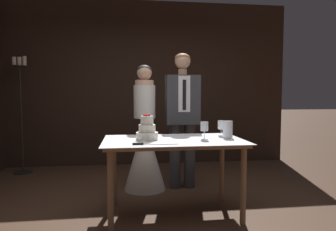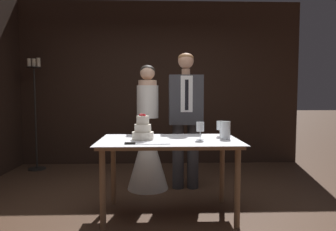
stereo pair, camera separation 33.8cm
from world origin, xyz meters
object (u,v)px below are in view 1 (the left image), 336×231
Objects in this scene: wine_glass_near at (221,126)px; wine_glass_middle at (204,127)px; cake_table at (173,148)px; tiered_cake at (147,130)px; cake_knife at (146,144)px; bride at (145,145)px; groom at (182,113)px; candle_stand at (21,113)px; hurricane_candle at (228,130)px.

wine_glass_middle is at bearing -137.77° from wine_glass_near.
wine_glass_near is (0.56, 0.18, 0.20)m from cake_table.
wine_glass_near is at bearing 11.36° from tiered_cake.
tiered_cake is 0.62× the size of cake_knife.
wine_glass_near is 1.10m from bride.
bride is at bearing 179.94° from groom.
cake_table is at bearing -162.32° from wine_glass_near.
tiered_cake reaches higher than cake_table.
wine_glass_middle is at bearing -5.82° from tiered_cake.
groom reaches higher than cake_knife.
groom is (0.52, 0.85, 0.12)m from tiered_cake.
wine_glass_near is 0.34m from wine_glass_middle.
wine_glass_middle is 1.12m from bride.
candle_stand is at bearing 137.75° from cake_table.
tiered_cake is at bearing -121.38° from groom.
tiered_cake is at bearing -179.06° from hurricane_candle.
candle_stand is (-1.86, 1.92, 0.08)m from tiered_cake.
groom is at bearing 111.76° from hurricane_candle.
bride is (-0.81, 0.68, -0.31)m from wine_glass_near.
cake_knife is at bearing -135.38° from cake_table.
groom is at bearing -24.21° from candle_stand.
candle_stand reaches higher than tiered_cake.
candle_stand is (-2.38, 1.07, -0.05)m from groom.
bride is at bearing 88.60° from tiered_cake.
bride is at bearing 88.72° from cake_knife.
cake_table is 0.95m from groom.
groom is 2.61m from candle_stand.
tiered_cake is 0.32m from cake_knife.
candle_stand reaches higher than wine_glass_near.
wine_glass_middle is at bearing -164.89° from hurricane_candle.
wine_glass_near is (0.83, 0.17, 0.02)m from tiered_cake.
cake_table is 7.77× the size of wine_glass_middle.
bride is 0.88× the size of candle_stand.
tiered_cake reaches higher than hurricane_candle.
cake_knife is at bearing -151.24° from wine_glass_near.
cake_table is 0.38m from wine_glass_middle.
wine_glass_near is 0.76m from groom.
groom is (0.25, 0.86, 0.30)m from cake_table.
candle_stand is at bearing 134.05° from tiered_cake.
wine_glass_near is at bearing 17.68° from cake_table.
candle_stand is (-2.13, 1.93, 0.26)m from cake_table.
wine_glass_middle is 0.10× the size of groom.
wine_glass_middle is 1.01× the size of hurricane_candle.
cake_table is at bearing 171.36° from wine_glass_middle.
groom is at bearing 73.90° from cake_table.
hurricane_candle is 1.21m from bride.
groom reaches higher than tiered_cake.
cake_knife is at bearing -160.17° from hurricane_candle.
tiered_cake is 0.85m from hurricane_candle.
bride is at bearing 106.09° from cake_table.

